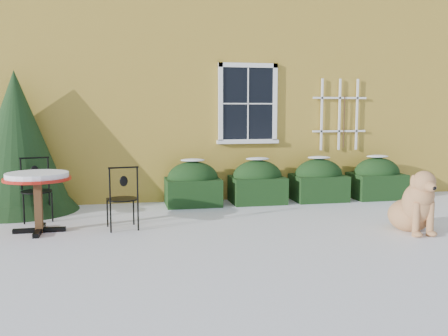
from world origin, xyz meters
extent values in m
plane|color=white|center=(0.00, 0.00, 0.00)|extent=(80.00, 80.00, 0.00)
cube|color=gold|center=(0.00, 7.00, 3.00)|extent=(12.00, 8.00, 6.00)
cube|color=black|center=(0.90, 2.96, 1.98)|extent=(1.05, 0.03, 1.45)
cube|color=white|center=(0.90, 2.95, 2.75)|extent=(1.23, 0.06, 0.09)
cube|color=white|center=(0.90, 2.95, 1.21)|extent=(1.23, 0.06, 0.09)
cube|color=white|center=(0.33, 2.95, 1.98)|extent=(0.09, 0.06, 1.63)
cube|color=white|center=(1.47, 2.95, 1.98)|extent=(0.09, 0.06, 1.63)
cube|color=white|center=(0.90, 2.94, 1.98)|extent=(0.02, 0.02, 1.45)
cube|color=white|center=(0.90, 2.94, 1.98)|extent=(1.05, 0.02, 0.02)
cube|color=white|center=(0.90, 2.95, 1.20)|extent=(1.29, 0.14, 0.07)
cube|color=white|center=(2.50, 2.94, 1.75)|extent=(0.04, 0.03, 1.50)
cube|color=white|center=(2.90, 2.94, 1.75)|extent=(0.04, 0.03, 1.50)
cube|color=white|center=(3.30, 2.94, 1.75)|extent=(0.04, 0.03, 1.50)
cube|color=white|center=(2.90, 2.94, 1.40)|extent=(1.20, 0.03, 0.04)
cube|color=white|center=(2.90, 2.94, 2.10)|extent=(1.20, 0.03, 0.04)
cylinder|color=#472D19|center=(3.00, 2.92, 1.60)|extent=(0.02, 0.02, 1.10)
cube|color=black|center=(-0.30, 2.55, 0.26)|extent=(1.05, 0.80, 0.52)
ellipsoid|color=black|center=(-0.30, 2.55, 0.52)|extent=(1.00, 0.72, 0.67)
ellipsoid|color=white|center=(-0.30, 2.55, 0.88)|extent=(0.47, 0.32, 0.06)
cube|color=black|center=(1.00, 2.55, 0.26)|extent=(1.05, 0.80, 0.52)
ellipsoid|color=black|center=(1.00, 2.55, 0.52)|extent=(1.00, 0.72, 0.67)
ellipsoid|color=white|center=(1.00, 2.55, 0.88)|extent=(0.47, 0.32, 0.06)
cube|color=black|center=(2.30, 2.55, 0.26)|extent=(1.05, 0.80, 0.52)
ellipsoid|color=black|center=(2.30, 2.55, 0.52)|extent=(1.00, 0.72, 0.67)
ellipsoid|color=white|center=(2.30, 2.55, 0.88)|extent=(0.47, 0.32, 0.06)
cube|color=black|center=(3.60, 2.55, 0.26)|extent=(1.05, 0.80, 0.52)
ellipsoid|color=black|center=(3.60, 2.55, 0.52)|extent=(1.00, 0.72, 0.67)
ellipsoid|color=white|center=(3.60, 2.55, 0.88)|extent=(0.47, 0.32, 0.06)
cone|color=black|center=(-3.50, 2.63, 0.61)|extent=(2.11, 2.11, 1.22)
cone|color=black|center=(-3.50, 2.63, 1.28)|extent=(1.89, 1.89, 2.56)
cube|color=black|center=(-2.89, 0.86, 0.03)|extent=(0.77, 0.09, 0.07)
cube|color=black|center=(-2.89, 0.86, 0.03)|extent=(0.09, 0.77, 0.07)
cube|color=#4F331B|center=(-2.89, 0.86, 0.41)|extent=(0.11, 0.11, 0.82)
cylinder|color=#AA180E|center=(-2.89, 0.86, 0.82)|extent=(0.99, 0.99, 0.04)
cylinder|color=white|center=(-2.89, 0.86, 0.88)|extent=(0.92, 0.92, 0.08)
cylinder|color=black|center=(-1.48, 1.09, 0.23)|extent=(0.02, 0.02, 0.47)
cylinder|color=black|center=(-1.89, 1.03, 0.23)|extent=(0.02, 0.02, 0.47)
cylinder|color=black|center=(-1.42, 0.67, 0.23)|extent=(0.02, 0.02, 0.47)
cylinder|color=black|center=(-1.83, 0.62, 0.23)|extent=(0.02, 0.02, 0.47)
cylinder|color=black|center=(-1.65, 0.85, 0.47)|extent=(0.48, 0.48, 0.02)
cylinder|color=black|center=(-1.42, 0.67, 0.73)|extent=(0.02, 0.02, 0.52)
cylinder|color=black|center=(-1.83, 0.62, 0.73)|extent=(0.02, 0.02, 0.52)
cylinder|color=black|center=(-1.62, 0.65, 0.99)|extent=(0.46, 0.09, 0.02)
ellipsoid|color=black|center=(-1.62, 0.65, 0.78)|extent=(0.13, 0.05, 0.16)
cylinder|color=black|center=(-3.22, 1.47, 0.25)|extent=(0.03, 0.03, 0.49)
cylinder|color=black|center=(-2.79, 1.57, 0.25)|extent=(0.03, 0.03, 0.49)
cylinder|color=black|center=(-3.32, 1.90, 0.25)|extent=(0.03, 0.03, 0.49)
cylinder|color=black|center=(-2.89, 2.00, 0.25)|extent=(0.03, 0.03, 0.49)
cylinder|color=black|center=(-3.05, 1.74, 0.49)|extent=(0.50, 0.50, 0.02)
cylinder|color=black|center=(-3.32, 1.90, 0.77)|extent=(0.03, 0.03, 0.55)
cylinder|color=black|center=(-2.89, 2.00, 0.77)|extent=(0.03, 0.03, 0.55)
cylinder|color=black|center=(-3.10, 1.95, 1.04)|extent=(0.48, 0.13, 0.03)
ellipsoid|color=black|center=(-3.10, 1.95, 0.82)|extent=(0.14, 0.06, 0.17)
ellipsoid|color=tan|center=(2.69, -0.13, 0.23)|extent=(0.65, 0.71, 0.51)
ellipsoid|color=tan|center=(2.69, -0.36, 0.46)|extent=(0.49, 0.45, 0.63)
sphere|color=tan|center=(2.68, -0.43, 0.60)|extent=(0.39, 0.39, 0.39)
cylinder|color=tan|center=(2.56, -0.51, 0.25)|extent=(0.10, 0.10, 0.50)
cylinder|color=tan|center=(2.79, -0.52, 0.25)|extent=(0.10, 0.10, 0.50)
ellipsoid|color=tan|center=(2.56, -0.57, 0.05)|extent=(0.14, 0.18, 0.08)
ellipsoid|color=tan|center=(2.79, -0.58, 0.05)|extent=(0.14, 0.18, 0.08)
cylinder|color=tan|center=(2.68, -0.44, 0.66)|extent=(0.24, 0.29, 0.27)
sphere|color=tan|center=(2.68, -0.50, 0.80)|extent=(0.33, 0.33, 0.33)
ellipsoid|color=tan|center=(2.67, -0.64, 0.76)|extent=(0.16, 0.26, 0.15)
sphere|color=black|center=(2.67, -0.76, 0.75)|extent=(0.06, 0.06, 0.06)
ellipsoid|color=tan|center=(2.54, -0.45, 0.80)|extent=(0.09, 0.11, 0.21)
ellipsoid|color=tan|center=(2.82, -0.46, 0.80)|extent=(0.09, 0.11, 0.21)
cylinder|color=tan|center=(2.91, 0.11, 0.07)|extent=(0.27, 0.40, 0.09)
camera|label=1|loc=(-1.64, -6.97, 1.85)|focal=40.00mm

